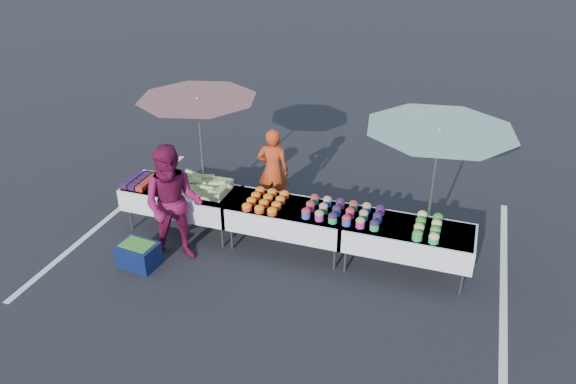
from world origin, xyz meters
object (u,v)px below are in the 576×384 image
(table_left, at_px, (182,197))
(vendor, at_px, (273,170))
(umbrella_right, at_px, (439,141))
(table_center, at_px, (288,216))
(table_right, at_px, (407,237))
(umbrella_left, at_px, (198,108))
(customer, at_px, (173,205))
(storage_bin, at_px, (139,254))

(table_left, xyz_separation_m, vendor, (1.15, 1.11, 0.16))
(table_left, relative_size, umbrella_right, 0.74)
(table_left, height_order, table_center, same)
(table_left, relative_size, table_center, 1.00)
(table_center, distance_m, vendor, 1.30)
(table_center, xyz_separation_m, umbrella_right, (2.03, 0.42, 1.35))
(table_right, relative_size, umbrella_left, 0.84)
(table_right, bearing_deg, table_left, 180.00)
(customer, bearing_deg, umbrella_right, 1.69)
(vendor, distance_m, customer, 2.05)
(table_right, relative_size, customer, 1.02)
(table_left, relative_size, umbrella_left, 0.84)
(vendor, height_order, customer, customer)
(table_right, distance_m, vendor, 2.70)
(table_left, height_order, storage_bin, table_left)
(vendor, bearing_deg, umbrella_left, 3.54)
(table_right, relative_size, umbrella_right, 0.74)
(umbrella_left, distance_m, umbrella_right, 3.86)
(table_right, xyz_separation_m, umbrella_left, (-3.61, 0.80, 1.24))
(table_center, bearing_deg, umbrella_right, 11.67)
(umbrella_left, height_order, storage_bin, umbrella_left)
(table_left, relative_size, storage_bin, 3.06)
(vendor, bearing_deg, customer, 53.91)
(table_right, height_order, storage_bin, table_right)
(table_center, distance_m, umbrella_left, 2.34)
(customer, relative_size, umbrella_left, 0.82)
(customer, distance_m, umbrella_left, 1.82)
(customer, bearing_deg, vendor, 48.66)
(table_left, xyz_separation_m, storage_bin, (-0.15, -1.13, -0.39))
(table_center, xyz_separation_m, customer, (-1.51, -0.75, 0.33))
(umbrella_right, xyz_separation_m, storage_bin, (-3.98, -1.55, -1.74))
(storage_bin, bearing_deg, table_center, 36.40)
(umbrella_left, bearing_deg, vendor, 14.89)
(vendor, bearing_deg, storage_bin, 48.54)
(table_left, xyz_separation_m, table_right, (3.60, 0.00, 0.00))
(customer, xyz_separation_m, umbrella_left, (-0.31, 1.55, 0.91))
(table_right, xyz_separation_m, storage_bin, (-3.75, -1.13, -0.39))
(table_right, distance_m, customer, 3.41)
(table_center, xyz_separation_m, storage_bin, (-1.95, -1.13, -0.39))
(table_center, height_order, umbrella_right, umbrella_right)
(table_right, distance_m, storage_bin, 3.94)
(table_right, xyz_separation_m, umbrella_right, (0.23, 0.42, 1.35))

